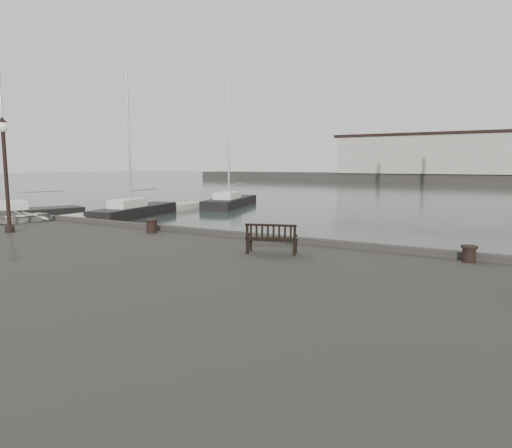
{
  "coord_description": "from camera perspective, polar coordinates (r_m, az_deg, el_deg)",
  "views": [
    {
      "loc": [
        6.28,
        -12.56,
        3.93
      ],
      "look_at": [
        -0.83,
        -0.5,
        2.1
      ],
      "focal_mm": 32.0,
      "sensor_mm": 36.0,
      "label": 1
    }
  ],
  "objects": [
    {
      "name": "yacht_a",
      "position": [
        36.24,
        -27.78,
        0.74
      ],
      "size": [
        5.32,
        9.15,
        12.26
      ],
      "rotation": [
        0.0,
        0.0,
        -0.36
      ],
      "color": "black",
      "rests_on": "ground"
    },
    {
      "name": "bollard_right",
      "position": [
        12.3,
        25.08,
        -3.4
      ],
      "size": [
        0.46,
        0.46,
        0.41
      ],
      "primitive_type": "cylinder",
      "rotation": [
        0.0,
        0.0,
        0.21
      ],
      "color": "black",
      "rests_on": "quay"
    },
    {
      "name": "pontoon",
      "position": [
        34.83,
        -18.74,
        0.99
      ],
      "size": [
        2.0,
        24.0,
        0.5
      ],
      "primitive_type": "cube",
      "color": "#BBB7AD",
      "rests_on": "ground"
    },
    {
      "name": "bench",
      "position": [
        12.22,
        1.99,
        -2.54
      ],
      "size": [
        1.45,
        0.88,
        0.79
      ],
      "rotation": [
        0.0,
        0.0,
        0.32
      ],
      "color": "black",
      "rests_on": "quay"
    },
    {
      "name": "yacht_d",
      "position": [
        43.31,
        -3.2,
        2.54
      ],
      "size": [
        5.1,
        9.92,
        12.05
      ],
      "rotation": [
        0.0,
        0.0,
        0.28
      ],
      "color": "black",
      "rests_on": "ground"
    },
    {
      "name": "yacht_c",
      "position": [
        35.68,
        -14.89,
        1.27
      ],
      "size": [
        3.9,
        9.15,
        12.08
      ],
      "rotation": [
        0.0,
        0.0,
        0.21
      ],
      "color": "black",
      "rests_on": "ground"
    },
    {
      "name": "breakwater",
      "position": [
        105.12,
        24.78,
        6.97
      ],
      "size": [
        140.0,
        9.5,
        12.2
      ],
      "color": "#383530",
      "rests_on": "ground"
    },
    {
      "name": "ground",
      "position": [
        14.58,
        3.83,
        -8.2
      ],
      "size": [
        400.0,
        400.0,
        0.0
      ],
      "primitive_type": "plane",
      "color": "black",
      "rests_on": "ground"
    },
    {
      "name": "bollard_left",
      "position": [
        16.31,
        -12.92,
        -0.24
      ],
      "size": [
        0.5,
        0.5,
        0.48
      ],
      "primitive_type": "cylinder",
      "rotation": [
        0.0,
        0.0,
        -0.1
      ],
      "color": "black",
      "rests_on": "quay"
    },
    {
      "name": "lamp_post",
      "position": [
        18.1,
        -28.89,
        7.12
      ],
      "size": [
        0.4,
        0.4,
        3.99
      ],
      "rotation": [
        0.0,
        0.0,
        -0.17
      ],
      "color": "black",
      "rests_on": "quay"
    },
    {
      "name": "dinghy",
      "position": [
        21.15,
        -27.44,
        0.82
      ],
      "size": [
        1.64,
        2.29,
        0.47
      ],
      "primitive_type": "imported",
      "rotation": [
        0.0,
        0.0,
        0.0
      ],
      "color": "silver",
      "rests_on": "quay"
    }
  ]
}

